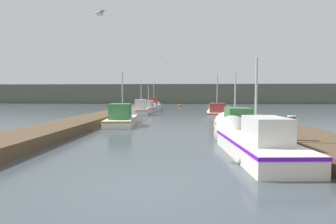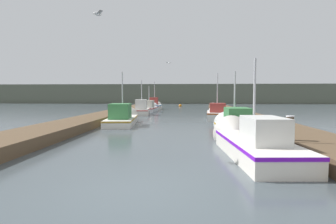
{
  "view_description": "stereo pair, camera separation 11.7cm",
  "coord_description": "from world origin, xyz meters",
  "px_view_note": "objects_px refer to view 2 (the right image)",
  "views": [
    {
      "loc": [
        0.83,
        -5.37,
        2.1
      ],
      "look_at": [
        -0.33,
        13.81,
        0.8
      ],
      "focal_mm": 28.0,
      "sensor_mm": 36.0,
      "label": 1
    },
    {
      "loc": [
        0.95,
        -5.36,
        2.1
      ],
      "look_at": [
        -0.33,
        13.81,
        0.8
      ],
      "focal_mm": 28.0,
      "sensor_mm": 36.0,
      "label": 2
    }
  ],
  "objects_px": {
    "fishing_boat_3": "(217,114)",
    "mooring_piling_2": "(149,104)",
    "fishing_boat_1": "(233,126)",
    "channel_buoy": "(180,106)",
    "seagull_lead": "(98,14)",
    "seagull_1": "(169,63)",
    "fishing_boat_5": "(149,108)",
    "fishing_boat_2": "(123,117)",
    "mooring_piling_0": "(290,135)",
    "mooring_piling_1": "(213,106)",
    "fishing_boat_4": "(142,110)",
    "fishing_boat_0": "(250,141)",
    "fishing_boat_6": "(155,106)"
  },
  "relations": [
    {
      "from": "fishing_boat_3",
      "to": "mooring_piling_2",
      "type": "bearing_deg",
      "value": 120.83
    },
    {
      "from": "mooring_piling_0",
      "to": "mooring_piling_1",
      "type": "distance_m",
      "value": 27.06
    },
    {
      "from": "channel_buoy",
      "to": "seagull_lead",
      "type": "xyz_separation_m",
      "value": [
        -2.0,
        -36.71,
        4.59
      ]
    },
    {
      "from": "fishing_boat_5",
      "to": "fishing_boat_4",
      "type": "bearing_deg",
      "value": -89.12
    },
    {
      "from": "fishing_boat_3",
      "to": "fishing_boat_6",
      "type": "height_order",
      "value": "fishing_boat_3"
    },
    {
      "from": "seagull_lead",
      "to": "seagull_1",
      "type": "bearing_deg",
      "value": 132.56
    },
    {
      "from": "mooring_piling_0",
      "to": "fishing_boat_0",
      "type": "bearing_deg",
      "value": 172.12
    },
    {
      "from": "fishing_boat_2",
      "to": "fishing_boat_3",
      "type": "bearing_deg",
      "value": 22.21
    },
    {
      "from": "mooring_piling_0",
      "to": "seagull_lead",
      "type": "relative_size",
      "value": 2.82
    },
    {
      "from": "fishing_boat_1",
      "to": "fishing_boat_3",
      "type": "relative_size",
      "value": 1.05
    },
    {
      "from": "mooring_piling_1",
      "to": "fishing_boat_5",
      "type": "bearing_deg",
      "value": -151.11
    },
    {
      "from": "fishing_boat_0",
      "to": "fishing_boat_1",
      "type": "height_order",
      "value": "fishing_boat_0"
    },
    {
      "from": "fishing_boat_2",
      "to": "channel_buoy",
      "type": "height_order",
      "value": "fishing_boat_2"
    },
    {
      "from": "fishing_boat_1",
      "to": "fishing_boat_4",
      "type": "height_order",
      "value": "fishing_boat_4"
    },
    {
      "from": "mooring_piling_2",
      "to": "seagull_1",
      "type": "distance_m",
      "value": 14.65
    },
    {
      "from": "fishing_boat_3",
      "to": "fishing_boat_0",
      "type": "bearing_deg",
      "value": -86.63
    },
    {
      "from": "fishing_boat_3",
      "to": "fishing_boat_5",
      "type": "relative_size",
      "value": 0.88
    },
    {
      "from": "mooring_piling_1",
      "to": "channel_buoy",
      "type": "bearing_deg",
      "value": 117.51
    },
    {
      "from": "fishing_boat_3",
      "to": "fishing_boat_4",
      "type": "relative_size",
      "value": 0.98
    },
    {
      "from": "fishing_boat_4",
      "to": "seagull_lead",
      "type": "xyz_separation_m",
      "value": [
        1.68,
        -18.51,
        4.24
      ]
    },
    {
      "from": "mooring_piling_2",
      "to": "seagull_lead",
      "type": "bearing_deg",
      "value": -85.07
    },
    {
      "from": "fishing_boat_4",
      "to": "fishing_boat_1",
      "type": "bearing_deg",
      "value": -67.05
    },
    {
      "from": "fishing_boat_0",
      "to": "mooring_piling_2",
      "type": "relative_size",
      "value": 4.92
    },
    {
      "from": "seagull_1",
      "to": "fishing_boat_5",
      "type": "bearing_deg",
      "value": -87.85
    },
    {
      "from": "fishing_boat_0",
      "to": "fishing_boat_4",
      "type": "height_order",
      "value": "fishing_boat_4"
    },
    {
      "from": "fishing_boat_0",
      "to": "seagull_lead",
      "type": "xyz_separation_m",
      "value": [
        -5.21,
        -0.84,
        4.32
      ]
    },
    {
      "from": "fishing_boat_2",
      "to": "fishing_boat_3",
      "type": "xyz_separation_m",
      "value": [
        7.13,
        3.75,
        0.03
      ]
    },
    {
      "from": "seagull_lead",
      "to": "seagull_1",
      "type": "relative_size",
      "value": 0.87
    },
    {
      "from": "fishing_boat_1",
      "to": "mooring_piling_1",
      "type": "height_order",
      "value": "fishing_boat_1"
    },
    {
      "from": "fishing_boat_4",
      "to": "mooring_piling_1",
      "type": "distance_m",
      "value": 12.44
    },
    {
      "from": "mooring_piling_0",
      "to": "seagull_lead",
      "type": "distance_m",
      "value": 7.7
    },
    {
      "from": "fishing_boat_3",
      "to": "seagull_lead",
      "type": "bearing_deg",
      "value": -107.24
    },
    {
      "from": "channel_buoy",
      "to": "mooring_piling_1",
      "type": "bearing_deg",
      "value": -62.49
    },
    {
      "from": "mooring_piling_2",
      "to": "fishing_boat_1",
      "type": "bearing_deg",
      "value": -72.05
    },
    {
      "from": "fishing_boat_1",
      "to": "channel_buoy",
      "type": "relative_size",
      "value": 4.81
    },
    {
      "from": "fishing_boat_2",
      "to": "fishing_boat_5",
      "type": "relative_size",
      "value": 1.21
    },
    {
      "from": "fishing_boat_5",
      "to": "fishing_boat_3",
      "type": "bearing_deg",
      "value": -50.71
    },
    {
      "from": "fishing_boat_0",
      "to": "mooring_piling_1",
      "type": "relative_size",
      "value": 6.14
    },
    {
      "from": "fishing_boat_2",
      "to": "mooring_piling_2",
      "type": "xyz_separation_m",
      "value": [
        -1.07,
        20.63,
        0.17
      ]
    },
    {
      "from": "fishing_boat_5",
      "to": "mooring_piling_2",
      "type": "relative_size",
      "value": 4.35
    },
    {
      "from": "fishing_boat_6",
      "to": "mooring_piling_1",
      "type": "xyz_separation_m",
      "value": [
        8.07,
        -0.06,
        -0.0
      ]
    },
    {
      "from": "fishing_boat_1",
      "to": "mooring_piling_1",
      "type": "relative_size",
      "value": 5.05
    },
    {
      "from": "mooring_piling_2",
      "to": "channel_buoy",
      "type": "height_order",
      "value": "mooring_piling_2"
    },
    {
      "from": "fishing_boat_4",
      "to": "fishing_boat_0",
      "type": "bearing_deg",
      "value": -74.56
    },
    {
      "from": "seagull_1",
      "to": "fishing_boat_0",
      "type": "bearing_deg",
      "value": 81.27
    },
    {
      "from": "fishing_boat_0",
      "to": "fishing_boat_4",
      "type": "xyz_separation_m",
      "value": [
        -6.88,
        17.67,
        0.08
      ]
    },
    {
      "from": "fishing_boat_6",
      "to": "mooring_piling_2",
      "type": "xyz_separation_m",
      "value": [
        -1.24,
        2.73,
        0.12
      ]
    },
    {
      "from": "fishing_boat_5",
      "to": "channel_buoy",
      "type": "xyz_separation_m",
      "value": [
        3.52,
        13.52,
        -0.29
      ]
    },
    {
      "from": "fishing_boat_0",
      "to": "seagull_1",
      "type": "height_order",
      "value": "seagull_1"
    },
    {
      "from": "seagull_1",
      "to": "channel_buoy",
      "type": "bearing_deg",
      "value": -114.59
    }
  ]
}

